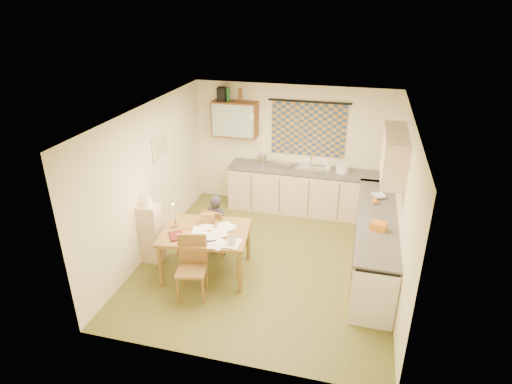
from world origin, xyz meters
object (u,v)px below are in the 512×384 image
(counter_right, at_px, (374,242))
(dining_table, at_px, (206,251))
(stove, at_px, (374,288))
(person, at_px, (217,225))
(counter_back, at_px, (310,191))
(shelf_stand, at_px, (151,233))
(chair_far, at_px, (218,239))

(counter_right, height_order, dining_table, counter_right)
(stove, bearing_deg, person, 159.58)
(counter_back, distance_m, counter_right, 2.09)
(stove, height_order, shelf_stand, shelf_stand)
(shelf_stand, bearing_deg, dining_table, -6.53)
(counter_right, distance_m, person, 2.58)
(stove, bearing_deg, shelf_stand, 171.88)
(dining_table, relative_size, chair_far, 1.67)
(stove, relative_size, shelf_stand, 0.88)
(counter_back, distance_m, chair_far, 2.32)
(counter_right, bearing_deg, dining_table, -162.08)
(stove, relative_size, dining_table, 0.62)
(counter_right, height_order, chair_far, counter_right)
(counter_right, relative_size, chair_far, 3.44)
(counter_right, bearing_deg, person, -174.20)
(person, height_order, shelf_stand, person)
(counter_back, bearing_deg, dining_table, -117.41)
(dining_table, distance_m, person, 0.59)
(chair_far, distance_m, person, 0.28)
(chair_far, bearing_deg, counter_right, -163.06)
(stove, distance_m, shelf_stand, 3.58)
(stove, bearing_deg, counter_right, 90.00)
(person, bearing_deg, counter_back, -117.95)
(dining_table, bearing_deg, shelf_stand, 166.40)
(counter_back, bearing_deg, counter_right, -53.16)
(chair_far, bearing_deg, counter_back, -112.75)
(counter_back, bearing_deg, chair_far, -124.50)
(person, bearing_deg, shelf_stand, 31.02)
(counter_back, xyz_separation_m, shelf_stand, (-2.29, -2.38, 0.05))
(counter_back, distance_m, shelf_stand, 3.30)
(stove, bearing_deg, counter_back, 113.45)
(stove, height_order, chair_far, stove)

